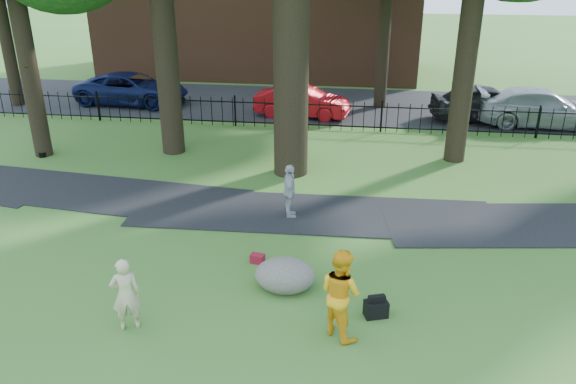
# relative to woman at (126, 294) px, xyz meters

# --- Properties ---
(ground) EXTENTS (120.00, 120.00, 0.00)m
(ground) POSITION_rel_woman_xyz_m (2.00, 1.67, -0.76)
(ground) COLOR #396423
(ground) RESTS_ON ground
(footpath) EXTENTS (36.07, 3.85, 0.03)m
(footpath) POSITION_rel_woman_xyz_m (3.00, 5.57, -0.76)
(footpath) COLOR black
(footpath) RESTS_ON ground
(street) EXTENTS (80.00, 7.00, 0.02)m
(street) POSITION_rel_woman_xyz_m (2.00, 17.67, -0.76)
(street) COLOR black
(street) RESTS_ON ground
(iron_fence) EXTENTS (44.00, 0.04, 1.20)m
(iron_fence) POSITION_rel_woman_xyz_m (2.00, 13.67, -0.16)
(iron_fence) COLOR black
(iron_fence) RESTS_ON ground
(woman) EXTENTS (0.65, 0.56, 1.52)m
(woman) POSITION_rel_woman_xyz_m (0.00, 0.00, 0.00)
(woman) COLOR #CBBD8B
(woman) RESTS_ON ground
(man) EXTENTS (1.10, 1.09, 1.80)m
(man) POSITION_rel_woman_xyz_m (4.04, 0.39, 0.14)
(man) COLOR #FFAB15
(man) RESTS_ON ground
(pedestrian) EXTENTS (0.54, 0.95, 1.53)m
(pedestrian) POSITION_rel_woman_xyz_m (2.41, 5.31, 0.00)
(pedestrian) COLOR #ACACB1
(pedestrian) RESTS_ON ground
(boulder) EXTENTS (1.59, 1.44, 0.76)m
(boulder) POSITION_rel_woman_xyz_m (2.79, 1.78, -0.38)
(boulder) COLOR #5D594D
(boulder) RESTS_ON ground
(lamppost) EXTENTS (0.33, 0.33, 3.32)m
(lamppost) POSITION_rel_woman_xyz_m (-6.95, 9.01, 0.87)
(lamppost) COLOR black
(lamppost) RESTS_ON ground
(backpack) EXTENTS (0.52, 0.42, 0.34)m
(backpack) POSITION_rel_woman_xyz_m (4.74, 1.03, -0.59)
(backpack) COLOR black
(backpack) RESTS_ON ground
(red_bag) EXTENTS (0.35, 0.26, 0.22)m
(red_bag) POSITION_rel_woman_xyz_m (2.00, 2.77, -0.65)
(red_bag) COLOR maroon
(red_bag) RESTS_ON ground
(red_sedan) EXTENTS (4.26, 1.97, 1.35)m
(red_sedan) POSITION_rel_woman_xyz_m (1.58, 15.50, -0.08)
(red_sedan) COLOR red
(red_sedan) RESTS_ON ground
(navy_van) EXTENTS (5.40, 2.76, 1.46)m
(navy_van) POSITION_rel_woman_xyz_m (-6.66, 16.61, -0.03)
(navy_van) COLOR #0C1540
(navy_van) RESTS_ON ground
(grey_car) EXTENTS (4.79, 2.56, 1.55)m
(grey_car) POSITION_rel_woman_xyz_m (9.41, 15.94, 0.02)
(grey_car) COLOR black
(grey_car) RESTS_ON ground
(silver_car) EXTENTS (5.33, 2.23, 1.54)m
(silver_car) POSITION_rel_woman_xyz_m (11.57, 15.43, 0.01)
(silver_car) COLOR #9CA0A4
(silver_car) RESTS_ON ground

